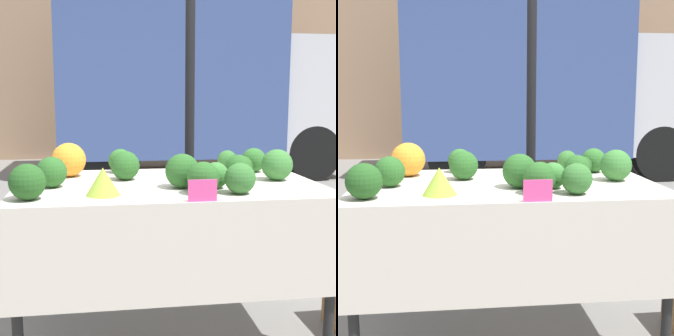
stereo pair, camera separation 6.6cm
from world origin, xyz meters
The scene contains 20 objects.
ground_plane centered at (0.00, 0.00, 0.00)m, with size 40.00×40.00×0.00m, color gray.
tent_pole centered at (0.29, 0.92, 1.18)m, with size 0.07×0.07×2.36m.
parked_truck centered at (1.14, 5.06, 1.52)m, with size 4.55×2.04×2.87m.
market_table centered at (0.00, -0.07, 0.73)m, with size 1.61×0.98×0.82m.
orange_cauliflower centered at (-0.54, 0.27, 0.92)m, with size 0.20×0.20×0.20m.
romanesco_head centered at (-0.35, -0.28, 0.89)m, with size 0.17×0.17×0.13m.
broccoli_head_0 centered at (-0.69, -0.33, 0.91)m, with size 0.17×0.17×0.17m.
broccoli_head_1 centered at (0.39, -0.01, 0.90)m, with size 0.15×0.15×0.15m.
broccoli_head_2 centered at (0.43, 0.38, 0.89)m, with size 0.12×0.12×0.12m.
broccoli_head_3 centered at (0.22, -0.19, 0.89)m, with size 0.13×0.13×0.13m.
broccoli_head_4 centered at (0.61, -0.01, 0.91)m, with size 0.17×0.17×0.17m.
broccoli_head_5 centered at (-0.61, -0.05, 0.90)m, with size 0.16×0.16×0.16m.
broccoli_head_6 centered at (0.57, 0.28, 0.90)m, with size 0.15×0.15×0.15m.
broccoli_head_7 centered at (0.48, 0.19, 0.88)m, with size 0.11×0.11×0.11m.
broccoli_head_8 centered at (0.30, -0.34, 0.90)m, with size 0.15×0.15×0.15m.
broccoli_head_9 centered at (0.13, -0.32, 0.90)m, with size 0.16×0.16×0.16m.
broccoli_head_10 centered at (-0.24, 0.37, 0.90)m, with size 0.15×0.15×0.15m.
broccoli_head_11 centered at (0.05, -0.15, 0.91)m, with size 0.18×0.18×0.18m.
broccoli_head_12 centered at (-0.22, 0.12, 0.91)m, with size 0.16×0.16×0.16m.
price_sign centered at (0.09, -0.48, 0.87)m, with size 0.13×0.01×0.10m.
Camera 2 is at (-0.28, -2.48, 1.29)m, focal length 50.00 mm.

